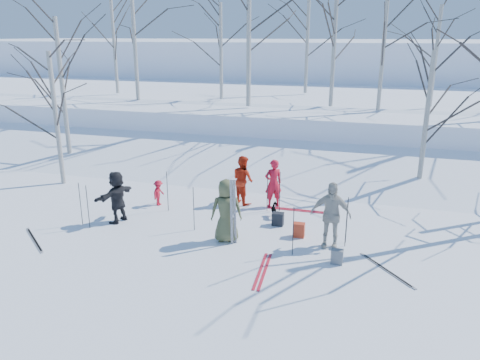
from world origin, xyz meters
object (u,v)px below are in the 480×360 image
(skier_red_seated, at_px, (159,193))
(backpack_grey, at_px, (337,257))
(skier_redor_behind, at_px, (243,180))
(skier_red_north, at_px, (273,183))
(backpack_dark, at_px, (278,219))
(skier_grey_west, at_px, (117,197))
(dog, at_px, (275,210))
(skier_olive_center, at_px, (226,211))
(skier_cream_east, at_px, (331,215))
(backpack_red, at_px, (299,230))

(skier_red_seated, distance_m, backpack_grey, 6.74)
(skier_redor_behind, bearing_deg, skier_red_north, -143.78)
(skier_red_north, height_order, backpack_dark, skier_red_north)
(skier_grey_west, bearing_deg, dog, 124.39)
(skier_olive_center, xyz_separation_m, skier_cream_east, (2.81, 0.42, 0.03))
(skier_red_north, bearing_deg, backpack_grey, 91.89)
(dog, bearing_deg, skier_red_seated, -22.60)
(skier_olive_center, distance_m, backpack_dark, 2.01)
(skier_red_north, height_order, dog, skier_red_north)
(skier_olive_center, bearing_deg, backpack_dark, -146.58)
(backpack_grey, xyz_separation_m, backpack_dark, (-1.95, 2.03, 0.01))
(skier_cream_east, bearing_deg, skier_red_north, 129.20)
(backpack_grey, bearing_deg, backpack_dark, 133.97)
(dog, relative_size, backpack_grey, 1.41)
(skier_olive_center, height_order, skier_cream_east, skier_cream_east)
(skier_grey_west, bearing_deg, skier_red_north, 135.61)
(skier_red_seated, relative_size, skier_grey_west, 0.54)
(skier_cream_east, bearing_deg, backpack_grey, -72.83)
(skier_olive_center, xyz_separation_m, skier_red_north, (0.65, 3.05, -0.08))
(skier_olive_center, xyz_separation_m, backpack_dark, (1.16, 1.49, -0.70))
(skier_redor_behind, height_order, skier_cream_east, skier_cream_east)
(skier_cream_east, bearing_deg, backpack_red, 156.09)
(skier_red_seated, xyz_separation_m, dog, (4.03, 0.02, -0.21))
(skier_cream_east, xyz_separation_m, backpack_dark, (-1.65, 1.06, -0.72))
(skier_cream_east, relative_size, dog, 3.44)
(dog, bearing_deg, backpack_dark, 86.81)
(skier_olive_center, xyz_separation_m, skier_grey_west, (-3.64, 0.38, -0.09))
(backpack_red, distance_m, backpack_grey, 1.81)
(skier_red_north, relative_size, dog, 3.04)
(skier_red_seated, distance_m, backpack_red, 5.16)
(skier_cream_east, height_order, skier_grey_west, skier_cream_east)
(skier_red_seated, bearing_deg, backpack_red, -98.90)
(backpack_grey, bearing_deg, skier_redor_behind, 134.11)
(skier_cream_east, bearing_deg, backpack_dark, 147.02)
(skier_olive_center, distance_m, skier_red_seated, 3.75)
(skier_red_seated, xyz_separation_m, skier_grey_west, (-0.55, -1.70, 0.37))
(skier_grey_west, height_order, backpack_dark, skier_grey_west)
(skier_olive_center, distance_m, skier_redor_behind, 3.13)
(skier_red_north, relative_size, backpack_dark, 4.09)
(skier_redor_behind, height_order, backpack_grey, skier_redor_behind)
(skier_olive_center, relative_size, skier_grey_west, 1.11)
(skier_grey_west, bearing_deg, backpack_red, 108.29)
(skier_red_north, distance_m, dog, 1.15)
(skier_redor_behind, distance_m, skier_grey_west, 4.22)
(skier_redor_behind, distance_m, backpack_red, 3.32)
(skier_red_north, height_order, skier_redor_behind, skier_redor_behind)
(skier_red_north, xyz_separation_m, backpack_grey, (2.46, -3.59, -0.63))
(skier_olive_center, xyz_separation_m, skier_red_seated, (-3.09, 2.08, -0.46))
(skier_redor_behind, distance_m, dog, 1.78)
(skier_olive_center, bearing_deg, skier_redor_behind, -101.07)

